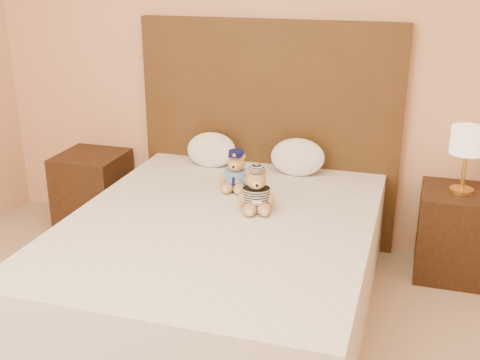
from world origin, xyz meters
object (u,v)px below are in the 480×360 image
pillow_left (211,148)px  pillow_right (298,155)px  nightstand_left (93,190)px  teddy_prisoner (256,190)px  teddy_police (236,171)px  lamp (468,144)px  nightstand_right (455,233)px  bed (221,265)px

pillow_left → pillow_right: size_ratio=0.97×
nightstand_left → teddy_prisoner: (1.40, -0.64, 0.40)m
teddy_police → pillow_left: 0.49m
lamp → nightstand_right: bearing=0.0°
nightstand_right → lamp: (-0.00, 0.00, 0.57)m
teddy_police → nightstand_left: bearing=161.5°
lamp → nightstand_left: bearing=180.0°
teddy_prisoner → nightstand_left: bearing=137.4°
lamp → teddy_police: bearing=-164.4°
bed → lamp: lamp is taller
teddy_police → pillow_right: pillow_right is taller
teddy_police → teddy_prisoner: bearing=-55.8°
nightstand_right → lamp: 0.57m
bed → teddy_police: (-0.05, 0.44, 0.40)m
nightstand_left → lamp: bearing=0.0°
lamp → teddy_prisoner: 1.28m
nightstand_left → teddy_police: 1.32m
bed → lamp: size_ratio=5.00×
nightstand_left → pillow_left: bearing=1.9°
nightstand_left → bed: bearing=-32.6°
nightstand_right → lamp: size_ratio=1.38×
nightstand_left → teddy_prisoner: bearing=-24.3°
bed → teddy_prisoner: (0.15, 0.16, 0.40)m
pillow_left → nightstand_left: bearing=-178.1°
bed → lamp: (1.25, 0.80, 0.57)m
nightstand_left → pillow_right: pillow_right is taller
bed → teddy_police: bearing=96.0°
nightstand_left → pillow_right: bearing=1.2°
nightstand_right → teddy_police: bearing=-164.4°
nightstand_left → lamp: 2.56m
bed → teddy_prisoner: size_ratio=8.09×
nightstand_left → pillow_right: 1.55m
nightstand_right → pillow_left: size_ratio=1.62×
bed → teddy_prisoner: teddy_prisoner is taller
lamp → teddy_prisoner: size_ratio=1.62×
nightstand_right → teddy_prisoner: (-1.10, -0.64, 0.40)m
lamp → teddy_prisoner: lamp is taller
pillow_left → bed: bearing=-67.6°
bed → pillow_left: bearing=112.4°
teddy_prisoner → pillow_right: (0.09, 0.67, 0.00)m
bed → teddy_police: 0.59m
nightstand_left → teddy_police: (1.20, -0.36, 0.40)m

